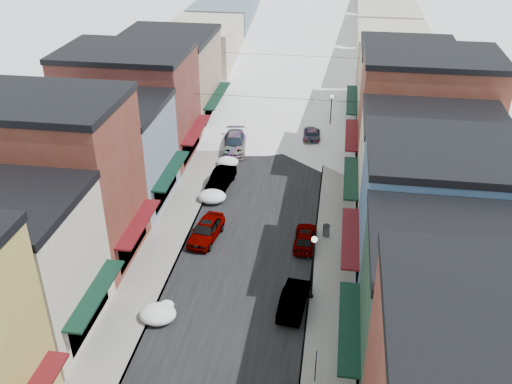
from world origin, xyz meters
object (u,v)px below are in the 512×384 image
(car_silver_sedan, at_px, (206,230))
(car_green_sedan, at_px, (294,299))
(trash_can, at_px, (326,230))
(streetlamp_near, at_px, (313,260))
(car_dark_hatch, at_px, (221,179))

(car_silver_sedan, height_order, car_green_sedan, car_silver_sedan)
(trash_can, xyz_separation_m, streetlamp_near, (-0.67, -7.68, 2.59))
(car_silver_sedan, distance_m, streetlamp_near, 10.90)
(car_silver_sedan, bearing_deg, car_dark_hatch, 101.65)
(car_green_sedan, relative_size, trash_can, 4.58)
(car_green_sedan, bearing_deg, car_dark_hatch, -57.52)
(car_dark_hatch, bearing_deg, car_green_sedan, -56.04)
(car_silver_sedan, xyz_separation_m, car_green_sedan, (7.60, -7.23, -0.07))
(trash_can, height_order, streetlamp_near, streetlamp_near)
(car_silver_sedan, xyz_separation_m, streetlamp_near, (8.70, -6.09, 2.44))
(car_silver_sedan, height_order, streetlamp_near, streetlamp_near)
(car_dark_hatch, xyz_separation_m, car_green_sedan, (8.19, -15.84, -0.04))
(streetlamp_near, bearing_deg, trash_can, 85.02)
(trash_can, relative_size, streetlamp_near, 0.20)
(trash_can, bearing_deg, streetlamp_near, -94.98)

